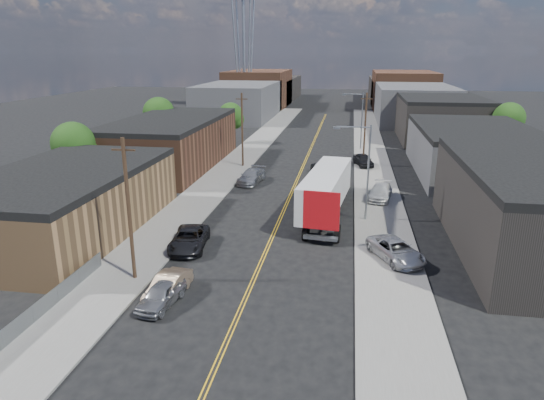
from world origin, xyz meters
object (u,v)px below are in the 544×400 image
(car_left_a, at_px, (161,295))
(car_left_b, at_px, (168,286))
(car_right_lot_c, at_px, (363,160))
(car_right_lot_b, at_px, (380,192))
(car_ahead_truck, at_px, (320,170))
(semi_truck, at_px, (327,187))
(car_right_lot_a, at_px, (396,250))
(car_left_c, at_px, (189,239))
(car_left_d, at_px, (252,176))

(car_left_a, distance_m, car_left_b, 1.15)
(car_right_lot_c, bearing_deg, car_right_lot_b, -100.46)
(car_left_a, height_order, car_ahead_truck, car_left_a)
(car_left_b, height_order, car_ahead_truck, car_left_b)
(car_right_lot_b, bearing_deg, car_ahead_truck, 135.27)
(semi_truck, distance_m, car_left_b, 21.18)
(car_right_lot_a, bearing_deg, car_left_b, -179.06)
(car_left_c, xyz_separation_m, car_right_lot_a, (16.25, 0.00, 0.12))
(semi_truck, bearing_deg, car_right_lot_c, 85.57)
(car_right_lot_a, xyz_separation_m, car_right_lot_b, (-0.32, 15.93, 0.01))
(car_right_lot_a, height_order, car_right_lot_c, car_right_lot_c)
(car_left_b, relative_size, car_right_lot_b, 0.84)
(car_left_c, bearing_deg, car_left_b, -88.53)
(semi_truck, xyz_separation_m, car_left_d, (-9.51, 9.83, -1.79))
(car_right_lot_c, relative_size, car_ahead_truck, 0.97)
(semi_truck, xyz_separation_m, car_right_lot_b, (5.49, 4.95, -1.68))
(semi_truck, height_order, car_right_lot_c, semi_truck)
(car_left_d, bearing_deg, car_left_a, -81.43)
(car_left_c, xyz_separation_m, car_ahead_truck, (8.85, 26.00, -0.11))
(car_left_b, relative_size, car_left_c, 0.78)
(car_right_lot_b, bearing_deg, car_left_b, -111.40)
(car_left_a, xyz_separation_m, car_left_d, (-0.31, 29.96, 0.08))
(car_left_a, xyz_separation_m, car_left_b, (0.00, 1.15, 0.00))
(car_right_lot_a, height_order, car_ahead_truck, car_right_lot_a)
(car_left_c, relative_size, car_ahead_truck, 1.16)
(car_left_c, bearing_deg, semi_truck, 39.21)
(car_right_lot_c, bearing_deg, car_left_b, -124.38)
(car_ahead_truck, bearing_deg, car_left_b, -109.57)
(car_right_lot_a, bearing_deg, car_left_c, 152.89)
(car_right_lot_a, distance_m, car_right_lot_b, 15.94)
(semi_truck, relative_size, car_left_a, 4.09)
(car_left_a, bearing_deg, car_left_b, 97.83)
(car_right_lot_c, bearing_deg, semi_truck, -116.93)
(car_left_b, distance_m, car_left_c, 8.09)
(car_left_a, distance_m, car_ahead_truck, 35.96)
(semi_truck, xyz_separation_m, car_left_a, (-9.20, -20.13, -1.87))
(car_left_d, bearing_deg, car_right_lot_c, 46.46)
(car_left_c, height_order, car_right_lot_c, car_right_lot_c)
(semi_truck, relative_size, car_left_d, 3.15)
(car_right_lot_b, height_order, car_ahead_truck, car_right_lot_b)
(car_right_lot_b, bearing_deg, car_right_lot_a, -78.68)
(car_left_b, bearing_deg, car_left_c, 104.94)
(semi_truck, relative_size, car_right_lot_a, 3.22)
(car_right_lot_a, xyz_separation_m, car_ahead_truck, (-7.40, 26.00, -0.23))
(car_right_lot_a, distance_m, car_ahead_truck, 27.03)
(car_right_lot_a, distance_m, car_right_lot_c, 31.60)
(car_ahead_truck, bearing_deg, car_right_lot_b, -61.83)
(car_left_b, height_order, car_left_d, car_left_d)
(car_left_c, bearing_deg, car_right_lot_c, 58.16)
(car_left_c, height_order, car_right_lot_b, car_right_lot_b)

